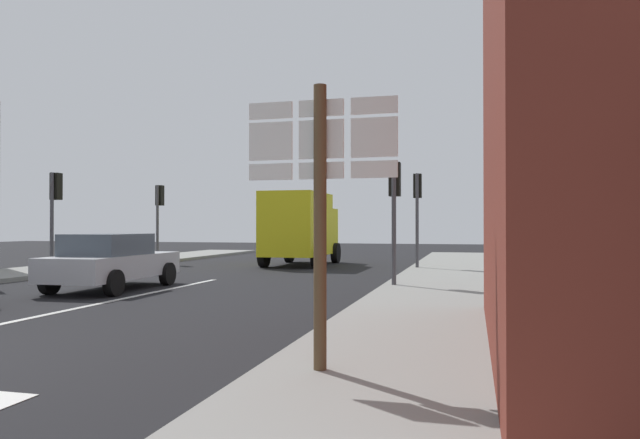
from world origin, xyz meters
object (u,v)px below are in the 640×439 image
Objects in this scene: traffic_light_far_left at (159,206)px; traffic_light_near_right at (395,195)px; delivery_truck at (300,226)px; traffic_light_far_right at (417,199)px; traffic_light_near_left at (55,200)px; sedan_far at (111,261)px; route_sign_post at (321,196)px.

traffic_light_near_right is (11.55, -8.03, -0.09)m from traffic_light_far_left.
traffic_light_far_right is (5.09, -1.80, 1.03)m from delivery_truck.
traffic_light_near_right is (11.55, -1.28, -0.07)m from traffic_light_near_left.
delivery_truck is 6.53m from traffic_light_far_left.
traffic_light_far_left reaches higher than sedan_far.
traffic_light_near_left is at bearing 143.35° from sedan_far.
traffic_light_near_right is at bearing -34.83° from traffic_light_far_left.
sedan_far is 1.17× the size of traffic_light_far_right.
delivery_truck is 1.45× the size of traffic_light_near_left.
delivery_truck is (2.09, 10.39, 0.89)m from sedan_far.
traffic_light_far_left reaches higher than traffic_light_near_right.
route_sign_post is 16.04m from traffic_light_near_left.
sedan_far is at bearing -164.65° from traffic_light_near_right.
traffic_light_far_right reaches higher than traffic_light_near_left.
traffic_light_far_right is 1.05× the size of traffic_light_near_left.
delivery_truck reaches higher than sedan_far.
traffic_light_near_left is (-11.96, 10.68, 0.55)m from route_sign_post.
traffic_light_near_left is (-11.55, -5.35, -0.13)m from traffic_light_far_right.
sedan_far is 7.65m from traffic_light_near_right.
sedan_far is 0.85× the size of delivery_truck.
traffic_light_far_left is at bearing 90.00° from traffic_light_near_left.
traffic_light_far_right is at bearing -6.98° from traffic_light_far_left.
traffic_light_far_left is (-11.96, 17.44, 0.58)m from route_sign_post.
delivery_truck is 1.49× the size of traffic_light_near_right.
delivery_truck is 1.56× the size of route_sign_post.
traffic_light_near_left is at bearing 138.24° from route_sign_post.
traffic_light_far_left is at bearing 173.02° from traffic_light_far_right.
traffic_light_far_right is at bearing 50.11° from sedan_far.
traffic_light_near_left is 11.62m from traffic_light_near_right.
delivery_truck is 18.66m from route_sign_post.
traffic_light_far_left is at bearing -176.57° from delivery_truck.
sedan_far is at bearing -129.89° from traffic_light_far_right.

